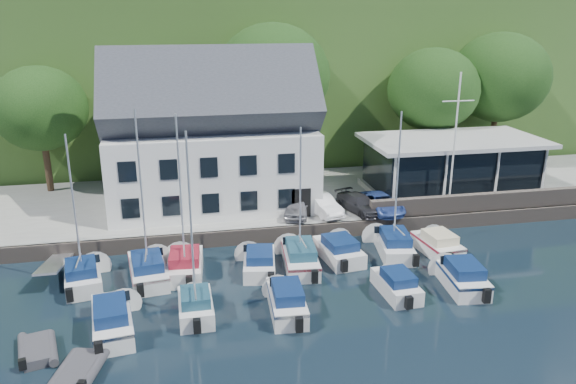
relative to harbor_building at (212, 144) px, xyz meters
name	(u,v)px	position (x,y,z in m)	size (l,w,h in m)	color
ground	(389,325)	(7.00, -16.50, -5.35)	(180.00, 180.00, 0.00)	black
quay	(306,199)	(7.00, 1.00, -4.85)	(60.00, 13.00, 1.00)	#9B9C96
quay_face	(328,230)	(7.00, -5.50, -4.85)	(60.00, 0.30, 1.00)	#5B5149
hillside	(237,55)	(7.00, 45.50, 2.65)	(160.00, 75.00, 16.00)	#2F4B1C
harbor_building	(212,144)	(0.00, 0.00, 0.00)	(14.40, 8.20, 8.70)	silver
club_pavilion	(451,165)	(18.00, -0.50, -2.30)	(13.20, 7.20, 4.10)	black
seawall	(493,201)	(19.00, -5.10, -3.75)	(18.00, 0.50, 1.20)	#5B5149
gangway	(58,273)	(-9.50, -7.50, -5.35)	(1.20, 6.00, 1.40)	silver
car_silver	(297,206)	(5.29, -3.59, -3.70)	(1.53, 3.81, 1.30)	#A8A8AD
car_white	(322,204)	(7.03, -3.57, -3.70)	(1.38, 3.96, 1.30)	white
car_dgrey	(360,204)	(9.67, -3.79, -3.75)	(1.68, 4.13, 1.20)	#2A2A2E
car_blue	(381,202)	(11.10, -4.04, -3.68)	(1.54, 3.90, 1.33)	#2F4890
flagpole	(454,143)	(16.00, -4.41, 0.37)	(2.27, 0.20, 9.44)	silver
tree_0	(43,130)	(-12.16, 5.53, 0.39)	(6.94, 6.94, 9.49)	black
tree_1	(155,125)	(-3.95, 5.49, 0.43)	(7.00, 7.00, 9.57)	black
tree_2	(273,102)	(5.38, 5.93, 1.86)	(9.09, 9.09, 12.43)	black
tree_4	(432,111)	(18.79, 5.13, 0.86)	(7.62, 7.62, 10.41)	black
tree_5	(497,100)	(25.18, 5.85, 1.43)	(8.46, 8.46, 11.57)	black
boat_r1_0	(74,208)	(-7.83, -9.44, -0.87)	(2.01, 5.36, 8.95)	silver
boat_r1_1	(142,203)	(-4.39, -9.31, -0.86)	(2.06, 6.21, 8.99)	silver
boat_r1_2	(181,199)	(-2.37, -9.09, -0.87)	(2.10, 5.67, 8.95)	silver
boat_r1_3	(259,260)	(1.82, -9.49, -4.67)	(1.92, 5.42, 1.36)	silver
boat_r1_4	(300,191)	(4.22, -9.35, -0.73)	(1.99, 6.83, 9.23)	silver
boat_r1_5	(339,248)	(6.73, -8.85, -4.63)	(2.12, 5.47, 1.44)	silver
boat_r1_6	(397,184)	(10.29, -8.61, -0.93)	(1.98, 6.49, 8.85)	silver
boat_r1_7	(438,242)	(12.93, -9.18, -4.65)	(1.99, 5.13, 1.41)	silver
boat_r2_0	(112,316)	(-5.83, -14.46, -4.57)	(1.88, 6.28, 1.57)	silver
boat_r2_1	(192,234)	(-1.98, -13.84, -1.04)	(1.78, 4.75, 8.62)	silver
boat_r2_2	(287,298)	(2.45, -14.29, -4.59)	(1.80, 5.86, 1.52)	silver
boat_r2_3	(396,282)	(8.47, -13.63, -4.68)	(1.72, 4.93, 1.35)	silver
boat_r2_4	(462,274)	(12.21, -13.59, -4.58)	(1.99, 5.72, 1.54)	silver
dinghy_0	(37,348)	(-8.86, -15.77, -5.03)	(1.64, 2.73, 0.64)	#39393E
dinghy_1	(78,369)	(-6.89, -17.71, -5.01)	(1.77, 2.95, 0.69)	#39393E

